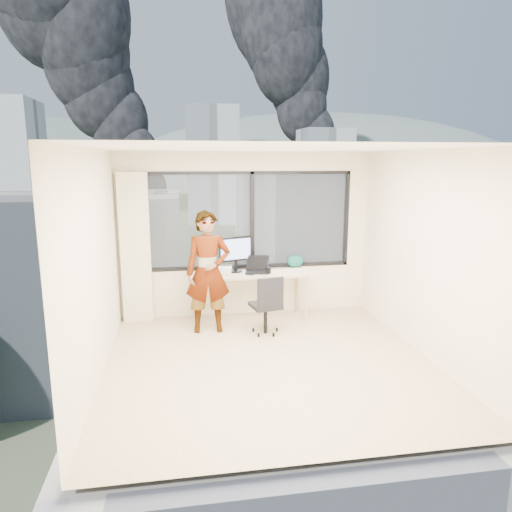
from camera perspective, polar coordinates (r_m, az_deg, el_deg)
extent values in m
cube|color=#D4C08A|center=(5.95, 1.61, -12.86)|extent=(4.00, 4.00, 0.01)
cube|color=white|center=(5.42, 1.77, 13.02)|extent=(4.00, 4.00, 0.01)
cube|color=beige|center=(3.67, 7.74, -7.06)|extent=(4.00, 0.01, 2.60)
cube|color=beige|center=(5.53, -19.12, -1.23)|extent=(0.01, 4.00, 2.60)
cube|color=beige|center=(6.24, 20.03, 0.13)|extent=(0.01, 4.00, 2.60)
cube|color=beige|center=(7.35, -14.51, 0.92)|extent=(0.45, 0.14, 2.30)
cube|color=tan|center=(7.36, -0.84, -4.89)|extent=(1.80, 0.60, 0.75)
imported|color=#2D2D33|center=(6.76, -5.87, -1.97)|extent=(0.65, 0.43, 1.77)
cube|color=white|center=(7.39, -4.22, -1.52)|extent=(0.37, 0.33, 0.08)
cube|color=black|center=(7.12, -0.74, -2.28)|extent=(0.12, 0.08, 0.01)
cylinder|color=black|center=(7.21, 1.54, -1.77)|extent=(0.10, 0.10, 0.10)
ellipsoid|color=#0B4746|center=(7.63, 4.82, -0.63)|extent=(0.29, 0.19, 0.21)
cube|color=#515B3D|center=(126.40, -8.88, 4.02)|extent=(400.00, 400.00, 0.04)
cube|color=beige|center=(37.42, -21.40, -3.83)|extent=(16.00, 12.00, 14.00)
cube|color=white|center=(46.02, 7.23, 0.95)|extent=(14.00, 13.00, 16.00)
cube|color=silver|center=(105.93, -28.48, 8.93)|extent=(14.00, 14.00, 28.00)
cube|color=silver|center=(125.65, -5.38, 10.93)|extent=(13.00, 13.00, 30.00)
cube|color=silver|center=(152.48, 8.30, 10.23)|extent=(15.00, 15.00, 26.00)
ellipsoid|color=slate|center=(341.05, 7.93, 8.77)|extent=(300.00, 220.00, 96.00)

